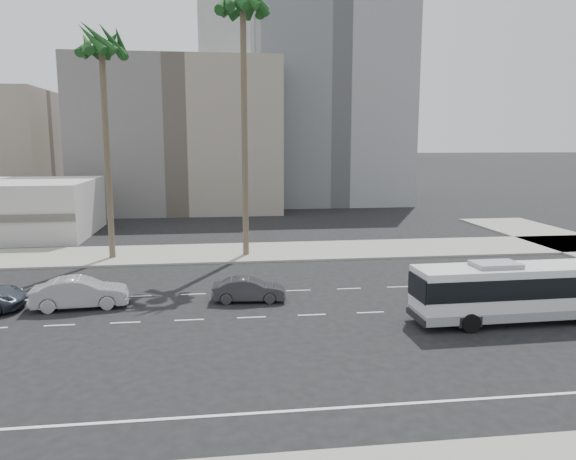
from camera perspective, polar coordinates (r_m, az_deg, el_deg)
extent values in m
plane|color=black|center=(28.00, 8.62, -8.57)|extent=(700.00, 700.00, 0.00)
cube|color=gray|center=(42.61, 2.90, -2.15)|extent=(120.00, 7.00, 0.15)
cube|color=slate|center=(70.72, -11.20, 9.54)|extent=(24.00, 18.00, 18.00)
cube|color=slate|center=(79.24, 4.00, 12.55)|extent=(20.00, 20.00, 26.00)
cube|color=#BCBAB4|center=(275.96, -6.39, 12.10)|extent=(42.00, 42.00, 44.00)
cube|color=#BCBAB4|center=(280.39, -6.54, 19.88)|extent=(26.00, 26.00, 32.00)
cube|color=slate|center=(262.25, 4.34, 15.12)|extent=(26.00, 26.00, 70.00)
cube|color=slate|center=(296.69, 7.99, 13.42)|extent=(22.00, 22.00, 60.00)
cube|color=silver|center=(28.21, 23.12, -5.75)|extent=(10.25, 2.48, 2.29)
cube|color=black|center=(28.13, 23.17, -5.14)|extent=(10.31, 2.54, 0.97)
cube|color=gray|center=(28.48, 22.99, -7.71)|extent=(10.27, 2.52, 0.44)
cube|color=gray|center=(27.28, 20.90, -3.44)|extent=(2.14, 1.46, 0.26)
cylinder|color=black|center=(31.14, 27.14, -6.83)|extent=(0.88, 0.26, 0.88)
cylinder|color=black|center=(26.19, 18.50, -9.22)|extent=(0.88, 0.26, 0.88)
cylinder|color=black|center=(28.13, 16.49, -7.83)|extent=(0.88, 0.26, 0.88)
imported|color=#302F33|center=(29.50, -4.13, -6.25)|extent=(1.67, 4.01, 1.29)
imported|color=#9A9B9C|center=(30.25, -20.93, -6.16)|extent=(2.09, 4.95, 1.59)
cylinder|color=brown|center=(40.07, -4.58, 9.78)|extent=(0.49, 0.49, 17.76)
cylinder|color=brown|center=(40.94, -18.41, 7.21)|extent=(0.46, 0.46, 14.74)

